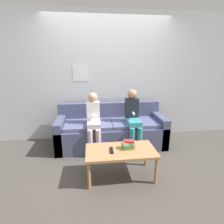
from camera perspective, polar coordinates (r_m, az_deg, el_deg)
The scene contains 8 objects.
ground_plane at distance 3.19m, azimuth 0.83°, elevation -14.46°, with size 10.00×10.00×0.00m, color #4C4742.
wall_back at distance 3.73m, azimuth -1.18°, elevation 11.15°, with size 8.00×0.06×2.60m.
couch at distance 3.50m, azimuth -0.27°, elevation -6.23°, with size 2.08×0.77×0.81m.
coffee_table at distance 2.55m, azimuth 2.85°, elevation -13.15°, with size 0.99×0.52×0.43m.
person_left at distance 3.19m, azimuth -6.07°, elevation -2.29°, with size 0.24×0.54×1.08m.
person_right at distance 3.28m, azimuth 6.86°, elevation -1.41°, with size 0.24×0.54×1.13m.
tv_remote at distance 2.49m, azimuth -0.13°, elevation -12.37°, with size 0.05×0.17×0.02m.
book_stack at distance 2.55m, azimuth 5.39°, elevation -10.52°, with size 0.19×0.16×0.12m.
Camera 1 is at (-0.38, -2.72, 1.62)m, focal length 28.00 mm.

